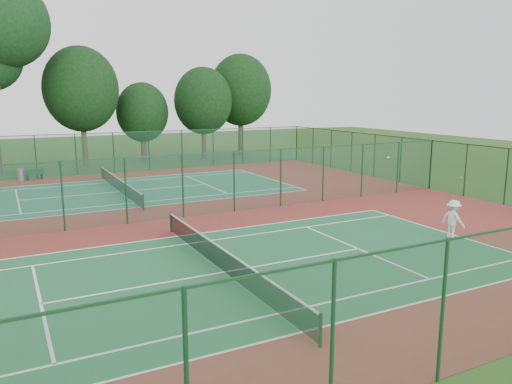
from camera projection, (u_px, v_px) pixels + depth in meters
ground at (156, 220)px, 26.74m from camera, size 120.00×120.00×0.00m
red_pad at (156, 220)px, 26.74m from camera, size 40.00×36.00×0.01m
court_near at (224, 272)px, 18.88m from camera, size 23.77×10.97×0.01m
court_far at (120, 192)px, 34.58m from camera, size 23.77×10.97×0.01m
fence_north at (95, 153)px, 42.10m from camera, size 40.00×0.09×3.50m
fence_south at (391, 325)px, 10.70m from camera, size 40.00×0.09×3.50m
fence_east at (431, 165)px, 35.40m from camera, size 0.09×36.00×3.50m
fence_divider at (155, 188)px, 26.40m from camera, size 40.00×0.09×3.50m
tennis_net_near at (223, 259)px, 18.78m from camera, size 0.10×12.90×0.97m
tennis_net_far at (119, 184)px, 34.48m from camera, size 0.10×12.90×0.97m
player_near at (453, 219)px, 23.24m from camera, size 0.82×1.25×1.81m
trash_bin at (21, 175)px, 38.91m from camera, size 0.66×0.66×0.95m
bench at (35, 174)px, 39.39m from camera, size 1.47×0.87×0.87m
stray_ball_a at (191, 219)px, 26.90m from camera, size 0.07×0.07×0.07m
stray_ball_b at (321, 205)px, 30.39m from camera, size 0.07×0.07×0.07m
stray_ball_c at (177, 219)px, 26.82m from camera, size 0.07×0.07×0.07m
evergreen_row at (90, 165)px, 48.11m from camera, size 39.00×5.00×12.00m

